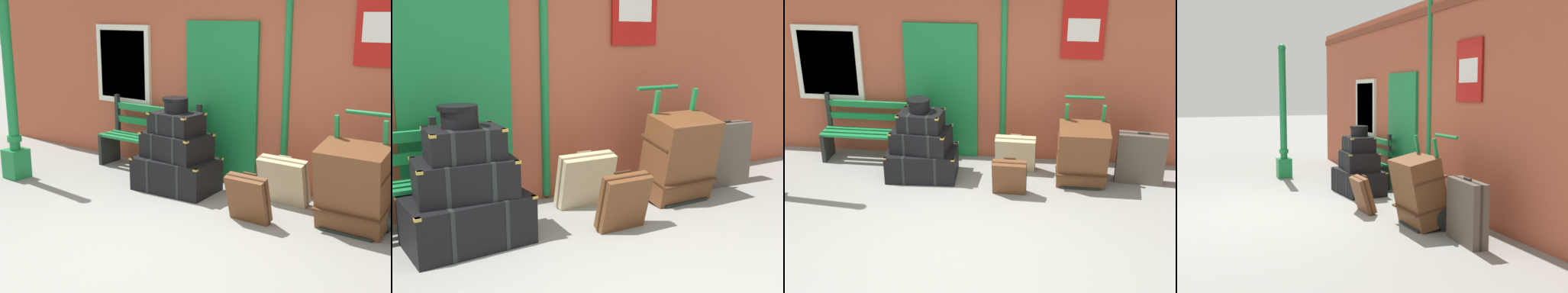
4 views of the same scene
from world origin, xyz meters
The scene contains 12 objects.
ground_plane centered at (0.00, 0.00, 0.00)m, with size 60.00×60.00×0.00m, color gray.
brick_facade centered at (-0.03, 2.60, 1.60)m, with size 10.40×0.35×3.20m.
platform_bench centered at (-1.61, 2.16, 0.44)m, with size 1.60×0.43×1.01m.
steamer_trunk_base centered at (-0.75, 1.66, 0.21)m, with size 1.05×0.71×0.43m.
steamer_trunk_middle centered at (-0.76, 1.67, 0.58)m, with size 0.85×0.61×0.33m.
steamer_trunk_top centered at (-0.75, 1.67, 0.87)m, with size 0.63×0.48×0.27m.
round_hatbox centered at (-0.77, 1.69, 1.10)m, with size 0.32×0.31×0.18m.
porters_trolley centered at (1.53, 1.83, 0.27)m, with size 0.71×0.58×1.20m.
large_brown_trunk centered at (1.53, 1.65, 0.48)m, with size 0.70×0.61×0.95m.
suitcase_umber centered at (0.55, 1.25, 0.27)m, with size 0.47×0.28×0.55m.
suitcase_olive centered at (2.37, 1.85, 0.37)m, with size 0.68×0.25×0.79m.
suitcase_slate centered at (0.58, 1.99, 0.29)m, with size 0.60×0.31×0.58m.
Camera 3 is at (0.93, -5.19, 3.62)m, focal length 49.02 mm.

